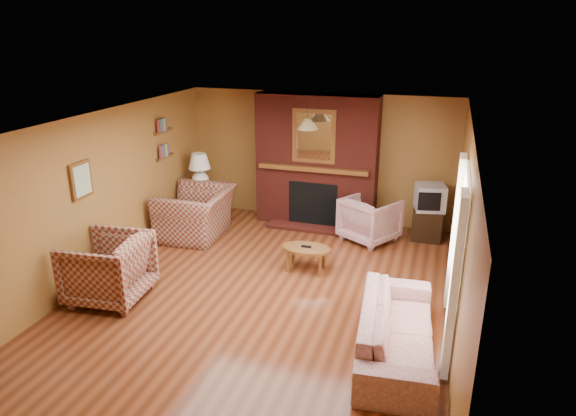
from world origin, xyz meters
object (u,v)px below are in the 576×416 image
(floral_sofa, at_px, (397,330))
(table_lamp, at_px, (200,169))
(fireplace, at_px, (317,162))
(floral_armchair, at_px, (370,219))
(coffee_table, at_px, (306,251))
(tv_stand, at_px, (427,224))
(plaid_loveseat, at_px, (196,213))
(crt_tv, at_px, (430,197))
(side_table, at_px, (202,204))
(plaid_armchair, at_px, (108,268))

(floral_sofa, bearing_deg, table_lamp, 46.69)
(fireplace, bearing_deg, floral_armchair, -26.16)
(coffee_table, relative_size, tv_stand, 1.37)
(plaid_loveseat, distance_m, crt_tv, 4.06)
(floral_sofa, bearing_deg, coffee_table, 36.82)
(plaid_loveseat, height_order, floral_armchair, plaid_loveseat)
(floral_armchair, bearing_deg, tv_stand, -128.44)
(side_table, distance_m, crt_tv, 4.19)
(fireplace, xyz_separation_m, floral_sofa, (1.90, -3.71, -0.88))
(plaid_armchair, xyz_separation_m, coffee_table, (2.31, 1.63, -0.13))
(fireplace, height_order, tv_stand, fireplace)
(tv_stand, bearing_deg, crt_tv, -89.37)
(side_table, relative_size, table_lamp, 0.95)
(plaid_armchair, bearing_deg, tv_stand, 125.45)
(coffee_table, height_order, tv_stand, tv_stand)
(floral_sofa, height_order, tv_stand, floral_sofa)
(tv_stand, bearing_deg, plaid_loveseat, -164.15)
(coffee_table, xyz_separation_m, crt_tv, (1.69, 1.79, 0.45))
(floral_sofa, height_order, table_lamp, table_lamp)
(floral_armchair, distance_m, tv_stand, 1.02)
(plaid_loveseat, xyz_separation_m, side_table, (-0.25, 0.71, -0.10))
(side_table, bearing_deg, crt_tv, 4.74)
(coffee_table, bearing_deg, table_lamp, 149.53)
(fireplace, xyz_separation_m, coffee_table, (0.36, -1.98, -0.86))
(coffee_table, distance_m, crt_tv, 2.50)
(fireplace, height_order, floral_armchair, fireplace)
(plaid_loveseat, bearing_deg, side_table, -163.90)
(floral_armchair, distance_m, coffee_table, 1.62)
(table_lamp, bearing_deg, floral_armchair, -0.09)
(floral_armchair, bearing_deg, floral_sofa, 135.29)
(side_table, xyz_separation_m, table_lamp, (0.00, 0.00, 0.69))
(fireplace, distance_m, side_table, 2.33)
(coffee_table, xyz_separation_m, tv_stand, (1.69, 1.80, -0.05))
(floral_sofa, bearing_deg, tv_stand, -7.32)
(crt_tv, bearing_deg, floral_armchair, -159.83)
(fireplace, xyz_separation_m, crt_tv, (2.05, -0.19, -0.41))
(coffee_table, bearing_deg, floral_armchair, 63.02)
(tv_stand, bearing_deg, side_table, -174.55)
(plaid_loveseat, distance_m, tv_stand, 4.04)
(plaid_armchair, height_order, floral_armchair, plaid_armchair)
(plaid_armchair, bearing_deg, crt_tv, 125.40)
(floral_sofa, bearing_deg, floral_armchair, 9.31)
(crt_tv, bearing_deg, side_table, -175.26)
(plaid_armchair, height_order, side_table, plaid_armchair)
(plaid_armchair, bearing_deg, floral_sofa, 83.46)
(fireplace, relative_size, tv_stand, 4.40)
(plaid_loveseat, relative_size, crt_tv, 2.28)
(side_table, bearing_deg, plaid_loveseat, -70.64)
(fireplace, height_order, table_lamp, fireplace)
(plaid_armchair, height_order, crt_tv, crt_tv)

